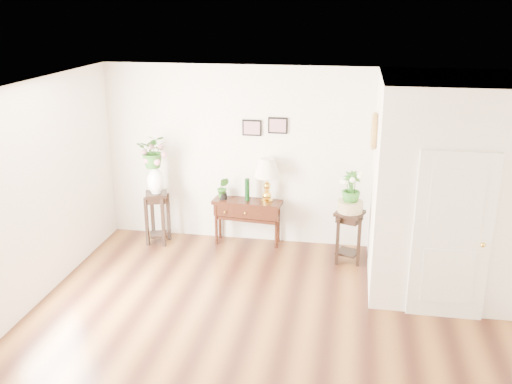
% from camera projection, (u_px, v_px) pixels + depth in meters
% --- Properties ---
extents(floor, '(6.00, 5.50, 0.02)m').
position_uv_depth(floor, '(265.00, 334.00, 6.67)').
color(floor, brown).
rests_on(floor, ground).
extents(ceiling, '(6.00, 5.50, 0.02)m').
position_uv_depth(ceiling, '(267.00, 95.00, 5.77)').
color(ceiling, white).
rests_on(ceiling, ground).
extents(wall_back, '(6.00, 0.02, 2.80)m').
position_uv_depth(wall_back, '(294.00, 158.00, 8.79)').
color(wall_back, beige).
rests_on(wall_back, ground).
extents(wall_front, '(6.00, 0.02, 2.80)m').
position_uv_depth(wall_front, '(199.00, 379.00, 3.65)').
color(wall_front, beige).
rests_on(wall_front, ground).
extents(wall_left, '(0.02, 5.50, 2.80)m').
position_uv_depth(wall_left, '(15.00, 207.00, 6.71)').
color(wall_left, beige).
rests_on(wall_left, ground).
extents(partition, '(1.80, 1.95, 2.80)m').
position_uv_depth(partition, '(443.00, 184.00, 7.53)').
color(partition, beige).
rests_on(partition, floor).
extents(door, '(0.90, 0.05, 2.10)m').
position_uv_depth(door, '(452.00, 238.00, 6.71)').
color(door, silver).
rests_on(door, floor).
extents(art_print_left, '(0.30, 0.02, 0.25)m').
position_uv_depth(art_print_left, '(252.00, 128.00, 8.73)').
color(art_print_left, black).
rests_on(art_print_left, wall_back).
extents(art_print_right, '(0.30, 0.02, 0.25)m').
position_uv_depth(art_print_right, '(278.00, 126.00, 8.65)').
color(art_print_right, black).
rests_on(art_print_right, wall_back).
extents(wall_ornament, '(0.07, 0.51, 0.51)m').
position_uv_depth(wall_ornament, '(374.00, 131.00, 7.60)').
color(wall_ornament, '#A38D41').
rests_on(wall_ornament, partition).
extents(console_table, '(1.11, 0.46, 0.72)m').
position_uv_depth(console_table, '(247.00, 222.00, 9.06)').
color(console_table, black).
rests_on(console_table, floor).
extents(table_lamp, '(0.44, 0.44, 0.70)m').
position_uv_depth(table_lamp, '(267.00, 180.00, 8.79)').
color(table_lamp, gold).
rests_on(table_lamp, console_table).
extents(green_vase, '(0.08, 0.08, 0.36)m').
position_uv_depth(green_vase, '(247.00, 190.00, 8.90)').
color(green_vase, black).
rests_on(green_vase, console_table).
extents(potted_plant, '(0.19, 0.16, 0.34)m').
position_uv_depth(potted_plant, '(223.00, 189.00, 8.96)').
color(potted_plant, '#27631C').
rests_on(potted_plant, console_table).
extents(plant_stand_a, '(0.42, 0.42, 0.85)m').
position_uv_depth(plant_stand_a, '(158.00, 218.00, 9.06)').
color(plant_stand_a, black).
rests_on(plant_stand_a, floor).
extents(porcelain_vase, '(0.30, 0.30, 0.46)m').
position_uv_depth(porcelain_vase, '(155.00, 179.00, 8.85)').
color(porcelain_vase, white).
rests_on(porcelain_vase, plant_stand_a).
extents(lily_arrangement, '(0.53, 0.47, 0.53)m').
position_uv_depth(lily_arrangement, '(154.00, 151.00, 8.71)').
color(lily_arrangement, '#27631C').
rests_on(lily_arrangement, porcelain_vase).
extents(plant_stand_b, '(0.47, 0.47, 0.79)m').
position_uv_depth(plant_stand_b, '(348.00, 236.00, 8.42)').
color(plant_stand_b, black).
rests_on(plant_stand_b, floor).
extents(ceramic_bowl, '(0.42, 0.42, 0.16)m').
position_uv_depth(ceramic_bowl, '(350.00, 206.00, 8.27)').
color(ceramic_bowl, tan).
rests_on(ceramic_bowl, plant_stand_b).
extents(narcissus, '(0.27, 0.27, 0.48)m').
position_uv_depth(narcissus, '(351.00, 188.00, 8.18)').
color(narcissus, '#27631C').
rests_on(narcissus, ceramic_bowl).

